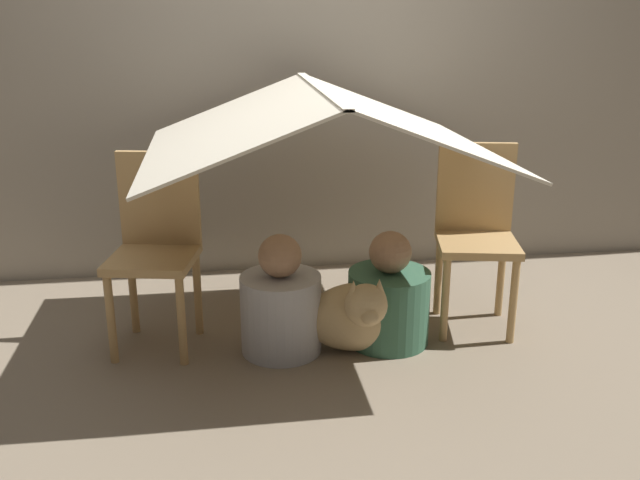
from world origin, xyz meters
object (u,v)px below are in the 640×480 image
person_second (389,300)px  dog (359,315)px  chair_left (156,243)px  chair_right (476,229)px  person_front (281,306)px

person_second → dog: person_second is taller
chair_left → chair_right: (1.47, 0.00, 0.00)m
chair_right → dog: size_ratio=1.86×
chair_left → person_second: 1.07m
chair_left → person_second: (1.02, -0.15, -0.27)m
chair_right → dog: bearing=-146.6°
chair_left → dog: (0.87, -0.24, -0.29)m
chair_left → dog: size_ratio=1.86×
person_front → person_second: bearing=2.4°
chair_left → chair_right: bearing=11.6°
chair_right → person_second: (-0.45, -0.15, -0.27)m
person_front → dog: 0.34m
person_front → person_second: person_front is taller
dog → chair_left: bearing=164.5°
person_second → person_front: bearing=-177.6°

